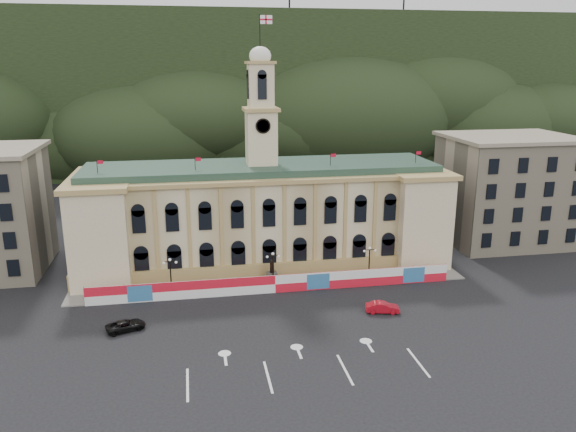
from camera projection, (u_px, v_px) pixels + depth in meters
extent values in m
plane|color=black|center=(296.00, 345.00, 62.79)|extent=(260.00, 260.00, 0.00)
cube|color=black|center=(220.00, 89.00, 180.32)|extent=(230.00, 70.00, 44.00)
cube|color=#595651|center=(342.00, 64.00, 165.13)|extent=(22.00, 8.00, 14.00)
cube|color=#595651|center=(45.00, 79.00, 150.26)|extent=(16.00, 7.00, 10.00)
cube|color=beige|center=(262.00, 218.00, 87.50)|extent=(55.00, 15.00, 14.00)
cube|color=tan|center=(270.00, 271.00, 81.64)|extent=(56.00, 0.80, 2.40)
cube|color=tan|center=(262.00, 172.00, 85.56)|extent=(56.20, 16.20, 0.60)
cube|color=#2A4637|center=(262.00, 168.00, 85.38)|extent=(53.00, 13.00, 1.20)
cube|color=beige|center=(105.00, 228.00, 82.58)|extent=(8.00, 17.00, 14.00)
cube|color=beige|center=(407.00, 213.00, 90.53)|extent=(8.00, 17.00, 14.00)
cube|color=beige|center=(261.00, 138.00, 84.15)|extent=(4.40, 4.40, 8.00)
cube|color=tan|center=(261.00, 109.00, 83.04)|extent=(5.20, 5.20, 0.50)
cube|color=beige|center=(261.00, 86.00, 82.16)|extent=(3.60, 3.60, 6.50)
cube|color=tan|center=(260.00, 62.00, 81.26)|extent=(4.20, 4.20, 0.40)
cylinder|color=black|center=(263.00, 126.00, 81.44)|extent=(2.20, 0.20, 2.20)
ellipsoid|color=white|center=(260.00, 56.00, 81.02)|extent=(3.20, 3.20, 2.72)
cylinder|color=black|center=(260.00, 33.00, 80.17)|extent=(0.12, 0.12, 5.00)
cube|color=white|center=(266.00, 20.00, 79.84)|extent=(1.80, 0.04, 1.20)
cube|color=red|center=(266.00, 20.00, 79.81)|extent=(1.80, 0.02, 0.22)
cube|color=red|center=(266.00, 20.00, 79.81)|extent=(0.22, 0.02, 1.20)
cube|color=#C1B295|center=(506.00, 191.00, 97.09)|extent=(20.00, 16.00, 18.00)
cube|color=gray|center=(512.00, 137.00, 94.62)|extent=(21.00, 17.00, 0.60)
cube|color=red|center=(275.00, 284.00, 76.70)|extent=(50.00, 0.25, 2.50)
cube|color=teal|center=(140.00, 294.00, 73.52)|extent=(3.20, 0.05, 2.20)
cube|color=teal|center=(318.00, 282.00, 77.58)|extent=(3.20, 0.05, 2.20)
cube|color=teal|center=(414.00, 275.00, 79.94)|extent=(3.20, 0.05, 2.20)
cube|color=slate|center=(272.00, 284.00, 79.62)|extent=(56.00, 5.50, 0.16)
cube|color=#595651|center=(272.00, 278.00, 79.64)|extent=(1.40, 1.40, 1.80)
cylinder|color=black|center=(272.00, 267.00, 79.18)|extent=(0.60, 0.60, 1.60)
sphere|color=black|center=(272.00, 261.00, 78.94)|extent=(0.44, 0.44, 0.44)
cylinder|color=black|center=(172.00, 293.00, 76.52)|extent=(0.44, 0.44, 0.30)
cylinder|color=black|center=(171.00, 278.00, 75.92)|extent=(0.18, 0.18, 4.80)
cube|color=black|center=(170.00, 262.00, 75.31)|extent=(1.60, 0.08, 0.08)
sphere|color=silver|center=(164.00, 263.00, 75.21)|extent=(0.36, 0.36, 0.36)
sphere|color=silver|center=(176.00, 262.00, 75.48)|extent=(0.36, 0.36, 0.36)
sphere|color=silver|center=(170.00, 260.00, 75.24)|extent=(0.40, 0.40, 0.40)
cylinder|color=black|center=(273.00, 286.00, 78.89)|extent=(0.44, 0.44, 0.30)
cylinder|color=black|center=(273.00, 271.00, 78.29)|extent=(0.18, 0.18, 4.80)
cube|color=black|center=(273.00, 255.00, 77.68)|extent=(1.60, 0.08, 0.08)
sphere|color=silver|center=(267.00, 257.00, 77.58)|extent=(0.36, 0.36, 0.36)
sphere|color=silver|center=(279.00, 256.00, 77.85)|extent=(0.36, 0.36, 0.36)
sphere|color=silver|center=(273.00, 254.00, 77.61)|extent=(0.40, 0.40, 0.40)
cylinder|color=black|center=(369.00, 279.00, 81.25)|extent=(0.44, 0.44, 0.30)
cylinder|color=black|center=(369.00, 265.00, 80.66)|extent=(0.18, 0.18, 4.80)
cube|color=black|center=(370.00, 250.00, 80.04)|extent=(1.60, 0.08, 0.08)
sphere|color=silver|center=(364.00, 251.00, 79.95)|extent=(0.36, 0.36, 0.36)
sphere|color=silver|center=(375.00, 250.00, 80.22)|extent=(0.36, 0.36, 0.36)
sphere|color=silver|center=(370.00, 248.00, 79.98)|extent=(0.40, 0.40, 0.40)
imported|color=#A90C18|center=(383.00, 307.00, 70.72)|extent=(3.21, 4.84, 1.40)
imported|color=black|center=(126.00, 325.00, 66.02)|extent=(4.93, 5.85, 1.26)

